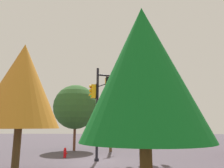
# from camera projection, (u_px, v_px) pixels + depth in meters

# --- Properties ---
(ground_plane) EXTENTS (120.00, 120.00, 0.00)m
(ground_plane) POSITION_uv_depth(u_px,v_px,m) (97.00, 161.00, 16.09)
(ground_plane) COLOR #49414A
(signal_pole_assembly) EXTENTS (5.83, 2.76, 7.33)m
(signal_pole_assembly) POSITION_uv_depth(u_px,v_px,m) (121.00, 91.00, 17.90)
(signal_pole_assembly) COLOR black
(signal_pole_assembly) RESTS_ON ground_plane
(utility_pole) EXTENTS (0.94, 1.65, 7.55)m
(utility_pole) POSITION_uv_depth(u_px,v_px,m) (111.00, 114.00, 22.93)
(utility_pole) COLOR brown
(utility_pole) RESTS_ON ground_plane
(fire_hydrant) EXTENTS (0.33, 0.24, 0.83)m
(fire_hydrant) POSITION_uv_depth(u_px,v_px,m) (65.00, 153.00, 17.89)
(fire_hydrant) COLOR red
(fire_hydrant) RESTS_ON ground_plane
(tree_near) EXTENTS (4.97, 4.97, 7.26)m
(tree_near) POSITION_uv_depth(u_px,v_px,m) (76.00, 107.00, 23.94)
(tree_near) COLOR brown
(tree_near) RESTS_ON ground_plane
(tree_mid) EXTENTS (4.07, 4.07, 6.64)m
(tree_mid) POSITION_uv_depth(u_px,v_px,m) (143.00, 71.00, 6.89)
(tree_mid) COLOR brown
(tree_mid) RESTS_ON ground_plane
(tree_far) EXTENTS (4.54, 4.54, 7.53)m
(tree_far) POSITION_uv_depth(u_px,v_px,m) (22.00, 85.00, 12.42)
(tree_far) COLOR brown
(tree_far) RESTS_ON ground_plane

